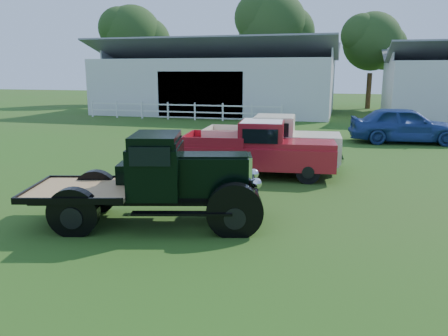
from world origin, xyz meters
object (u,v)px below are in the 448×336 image
(vintage_flatbed, at_px, (152,179))
(misc_car_blue, at_px, (405,125))
(white_pickup, at_px, (271,142))
(red_pickup, at_px, (259,148))

(vintage_flatbed, distance_m, misc_car_blue, 15.08)
(misc_car_blue, bearing_deg, vintage_flatbed, 147.02)
(vintage_flatbed, xyz_separation_m, white_pickup, (1.62, 6.39, -0.11))
(white_pickup, bearing_deg, vintage_flatbed, -108.26)
(misc_car_blue, bearing_deg, red_pickup, 141.24)
(vintage_flatbed, bearing_deg, misc_car_blue, 48.33)
(red_pickup, bearing_deg, vintage_flatbed, -111.91)
(vintage_flatbed, height_order, misc_car_blue, vintage_flatbed)
(white_pickup, distance_m, misc_car_blue, 8.77)
(vintage_flatbed, height_order, white_pickup, vintage_flatbed)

